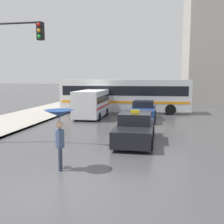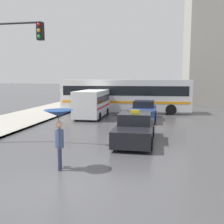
{
  "view_description": "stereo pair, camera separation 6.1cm",
  "coord_description": "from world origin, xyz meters",
  "views": [
    {
      "loc": [
        3.16,
        -6.84,
        3.25
      ],
      "look_at": [
        0.59,
        7.33,
        1.4
      ],
      "focal_mm": 42.0,
      "sensor_mm": 36.0,
      "label": 1
    },
    {
      "loc": [
        3.22,
        -6.83,
        3.25
      ],
      "look_at": [
        0.59,
        7.33,
        1.4
      ],
      "focal_mm": 42.0,
      "sensor_mm": 36.0,
      "label": 2
    }
  ],
  "objects": [
    {
      "name": "sedan_red",
      "position": [
        1.95,
        13.76,
        0.69
      ],
      "size": [
        1.91,
        4.8,
        1.49
      ],
      "rotation": [
        0.0,
        0.0,
        3.14
      ],
      "color": "navy",
      "rests_on": "ground_plane"
    },
    {
      "name": "city_bus",
      "position": [
        -0.1,
        18.03,
        1.74
      ],
      "size": [
        12.19,
        2.89,
        3.13
      ],
      "rotation": [
        0.0,
        0.0,
        -1.55
      ],
      "color": "silver",
      "rests_on": "ground_plane"
    },
    {
      "name": "ground_plane",
      "position": [
        0.0,
        0.0,
        0.0
      ],
      "size": [
        300.0,
        300.0,
        0.0
      ],
      "primitive_type": "plane",
      "color": "#424244"
    },
    {
      "name": "taxi",
      "position": [
        1.97,
        6.38,
        0.69
      ],
      "size": [
        1.91,
        4.55,
        1.67
      ],
      "rotation": [
        0.0,
        0.0,
        3.14
      ],
      "color": "black",
      "rests_on": "ground_plane"
    },
    {
      "name": "pedestrian_with_umbrella",
      "position": [
        -0.27,
        1.73,
        1.72
      ],
      "size": [
        1.03,
        1.03,
        2.16
      ],
      "rotation": [
        0.0,
        0.0,
        1.84
      ],
      "color": "#2D3347",
      "rests_on": "ground_plane"
    },
    {
      "name": "ambulance_van",
      "position": [
        -2.4,
        14.32,
        1.25
      ],
      "size": [
        2.11,
        5.04,
        2.25
      ],
      "rotation": [
        0.0,
        0.0,
        3.14
      ],
      "color": "silver",
      "rests_on": "ground_plane"
    }
  ]
}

